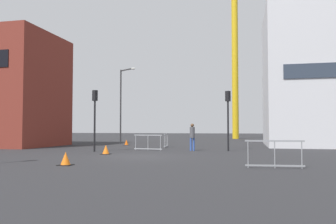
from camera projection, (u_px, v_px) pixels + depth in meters
name	position (u px, v px, depth m)	size (l,w,h in m)	color
ground	(140.00, 156.00, 18.93)	(160.00, 160.00, 0.00)	#28282B
brick_building	(3.00, 91.00, 29.74)	(9.06, 7.41, 9.46)	maroon
construction_crane	(232.00, 25.00, 50.05)	(17.77, 5.01, 24.85)	gold
streetlamp_tall	(123.00, 99.00, 32.97)	(1.88, 1.24, 7.12)	#2D2D30
traffic_light_far	(95.00, 110.00, 22.85)	(0.39, 0.33, 4.03)	black
traffic_light_crosswalk	(228.00, 111.00, 23.41)	(0.38, 0.36, 4.05)	black
pedestrian_walking	(192.00, 135.00, 23.57)	(0.34, 0.34, 1.85)	#33519E
safety_barrier_mid_span	(148.00, 142.00, 24.03)	(2.05, 0.25, 1.08)	#9EA0A5
safety_barrier_rear	(166.00, 140.00, 27.56)	(0.24, 1.98, 1.08)	#9EA0A5
safety_barrier_front	(275.00, 154.00, 13.36)	(2.23, 0.28, 1.08)	gray
traffic_cone_striped	(106.00, 150.00, 20.44)	(0.54, 0.54, 0.55)	black
traffic_cone_on_verge	(66.00, 159.00, 14.40)	(0.55, 0.55, 0.55)	black
traffic_cone_by_barrier	(126.00, 143.00, 31.09)	(0.48, 0.48, 0.49)	black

